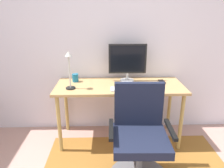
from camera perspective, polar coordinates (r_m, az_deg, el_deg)
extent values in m
cube|color=silver|center=(2.84, -2.83, 12.80)|extent=(6.00, 0.10, 2.60)
cube|color=tan|center=(2.61, 2.03, -0.56)|extent=(1.54, 0.61, 0.03)
cylinder|color=tan|center=(2.60, -13.81, -10.31)|extent=(0.04, 0.04, 0.72)
cylinder|color=tan|center=(2.69, 17.79, -9.66)|extent=(0.04, 0.04, 0.72)
cylinder|color=tan|center=(3.02, -12.00, -5.81)|extent=(0.04, 0.04, 0.72)
cylinder|color=tan|center=(3.10, 14.93, -5.40)|extent=(0.04, 0.04, 0.72)
cylinder|color=#B2B2B7|center=(2.77, 3.99, 1.01)|extent=(0.18, 0.18, 0.01)
cylinder|color=#B2B2B7|center=(2.75, 4.02, 2.03)|extent=(0.04, 0.04, 0.09)
cube|color=black|center=(2.69, 4.13, 6.68)|extent=(0.47, 0.04, 0.37)
cube|color=black|center=(2.67, 4.17, 6.59)|extent=(0.43, 0.00, 0.33)
cube|color=white|center=(2.46, 4.66, -1.33)|extent=(0.43, 0.13, 0.02)
ellipsoid|color=black|center=(2.53, 11.03, -0.82)|extent=(0.06, 0.10, 0.03)
cylinder|color=#186689|center=(2.75, -9.68, 1.62)|extent=(0.08, 0.08, 0.10)
cube|color=black|center=(2.79, 13.05, 0.64)|extent=(0.07, 0.14, 0.01)
cylinder|color=black|center=(2.53, -10.89, -1.04)|extent=(0.11, 0.11, 0.01)
cylinder|color=beige|center=(2.47, -11.17, 3.08)|extent=(0.02, 0.02, 0.36)
cone|color=beige|center=(2.42, -11.49, 7.88)|extent=(0.08, 0.08, 0.06)
cylinder|color=slate|center=(2.22, 7.25, -19.36)|extent=(0.06, 0.06, 0.38)
cube|color=#191E33|center=(2.08, 7.52, -14.41)|extent=(0.52, 0.52, 0.08)
cube|color=#191E33|center=(2.15, 7.07, -5.26)|extent=(0.48, 0.07, 0.45)
cube|color=black|center=(2.01, -0.24, -11.93)|extent=(0.05, 0.35, 0.03)
cube|color=black|center=(2.08, 15.26, -11.50)|extent=(0.05, 0.35, 0.03)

